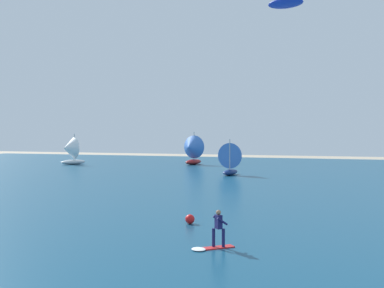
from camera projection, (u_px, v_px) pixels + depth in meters
The scene contains 6 objects.
ocean at pixel (278, 178), 52.65m from camera, with size 160.00×90.00×0.10m, color navy.
kitesurfer at pixel (215, 235), 19.63m from camera, with size 1.83×1.73×1.67m.
sailboat_near_shore at pixel (192, 150), 75.12m from camera, with size 4.16×4.81×5.48m.
sailboat_outermost at pixel (232, 158), 56.14m from camera, with size 3.30×3.86×4.45m.
sailboat_leading at pixel (70, 151), 75.14m from camera, with size 4.18×4.64×5.16m.
marker_buoy at pixel (190, 219), 25.06m from camera, with size 0.53×0.53×0.53m, color red.
Camera 1 is at (8.31, -2.17, 5.04)m, focal length 42.21 mm.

